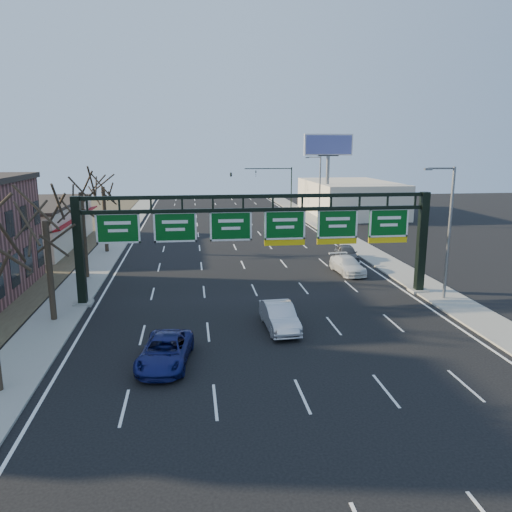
{
  "coord_description": "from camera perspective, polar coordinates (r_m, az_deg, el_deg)",
  "views": [
    {
      "loc": [
        -4.44,
        -24.83,
        10.29
      ],
      "look_at": [
        -0.26,
        7.06,
        3.2
      ],
      "focal_mm": 35.0,
      "sensor_mm": 36.0,
      "label": 1
    }
  ],
  "objects": [
    {
      "name": "sign_gantry",
      "position": [
        33.63,
        0.5,
        2.74
      ],
      "size": [
        24.6,
        1.2,
        7.2
      ],
      "color": "black",
      "rests_on": "ground"
    },
    {
      "name": "car_grey_far",
      "position": [
        46.34,
        10.31,
        0.33
      ],
      "size": [
        2.17,
        4.45,
        1.46
      ],
      "primitive_type": "imported",
      "rotation": [
        0.0,
        0.0,
        -0.11
      ],
      "color": "#404145",
      "rests_on": "ground"
    },
    {
      "name": "tree_gantry",
      "position": [
        31.14,
        -23.12,
        5.59
      ],
      "size": [
        3.6,
        3.6,
        8.48
      ],
      "color": "#2E2619",
      "rests_on": "sidewalk_left"
    },
    {
      "name": "tree_far",
      "position": [
        50.6,
        -17.17,
        8.71
      ],
      "size": [
        3.6,
        3.6,
        8.86
      ],
      "color": "#2E2619",
      "rests_on": "sidewalk_left"
    },
    {
      "name": "lane_markings",
      "position": [
        46.2,
        -1.77,
        -0.43
      ],
      "size": [
        21.6,
        120.0,
        0.01
      ],
      "primitive_type": "cube",
      "color": "white",
      "rests_on": "ground"
    },
    {
      "name": "cream_strip",
      "position": [
        57.01,
        -24.82,
        3.29
      ],
      "size": [
        10.9,
        18.4,
        4.7
      ],
      "color": "beige",
      "rests_on": "ground"
    },
    {
      "name": "car_silver_distant",
      "position": [
        59.01,
        -9.16,
        2.94
      ],
      "size": [
        2.27,
        4.57,
        1.44
      ],
      "primitive_type": "imported",
      "rotation": [
        0.0,
        0.0,
        -0.18
      ],
      "color": "#AFAEB3",
      "rests_on": "ground"
    },
    {
      "name": "sidewalk_right",
      "position": [
        49.1,
        13.27,
        0.07
      ],
      "size": [
        3.0,
        120.0,
        0.12
      ],
      "primitive_type": "cube",
      "color": "gray",
      "rests_on": "ground"
    },
    {
      "name": "car_silver_sedan",
      "position": [
        28.8,
        2.68,
        -6.92
      ],
      "size": [
        1.82,
        4.62,
        1.5
      ],
      "primitive_type": "imported",
      "rotation": [
        0.0,
        0.0,
        0.05
      ],
      "color": "#BABABF",
      "rests_on": "ground"
    },
    {
      "name": "building_right_distant",
      "position": [
        79.1,
        10.64,
        6.57
      ],
      "size": [
        12.0,
        20.0,
        5.0
      ],
      "primitive_type": "cube",
      "color": "beige",
      "rests_on": "ground"
    },
    {
      "name": "streetlight_far",
      "position": [
        67.2,
        7.2,
        7.89
      ],
      "size": [
        2.15,
        0.22,
        9.0
      ],
      "color": "slate",
      "rests_on": "sidewalk_right"
    },
    {
      "name": "car_white_wagon",
      "position": [
        41.95,
        10.4,
        -1.02
      ],
      "size": [
        2.27,
        4.81,
        1.36
      ],
      "primitive_type": "imported",
      "rotation": [
        0.0,
        0.0,
        0.08
      ],
      "color": "white",
      "rests_on": "ground"
    },
    {
      "name": "billboard_right",
      "position": [
        72.47,
        8.26,
        11.34
      ],
      "size": [
        7.0,
        0.5,
        12.0
      ],
      "color": "slate",
      "rests_on": "ground"
    },
    {
      "name": "sidewalk_left",
      "position": [
        46.73,
        -17.58,
        -0.8
      ],
      "size": [
        3.0,
        120.0,
        0.12
      ],
      "primitive_type": "cube",
      "color": "gray",
      "rests_on": "ground"
    },
    {
      "name": "car_blue_suv",
      "position": [
        24.74,
        -10.35,
        -10.65
      ],
      "size": [
        2.89,
        5.13,
        1.35
      ],
      "primitive_type": "imported",
      "rotation": [
        0.0,
        0.0,
        -0.14
      ],
      "color": "navy",
      "rests_on": "ground"
    },
    {
      "name": "traffic_signal_mast",
      "position": [
        80.61,
        -0.24,
        9.03
      ],
      "size": [
        10.16,
        0.54,
        7.0
      ],
      "color": "black",
      "rests_on": "ground"
    },
    {
      "name": "ground",
      "position": [
        27.24,
        2.51,
        -9.77
      ],
      "size": [
        160.0,
        160.0,
        0.0
      ],
      "primitive_type": "plane",
      "color": "black",
      "rests_on": "ground"
    },
    {
      "name": "streetlight_near",
      "position": [
        35.54,
        21.07,
        3.17
      ],
      "size": [
        2.15,
        0.22,
        9.0
      ],
      "color": "slate",
      "rests_on": "sidewalk_right"
    },
    {
      "name": "tree_mid",
      "position": [
        40.77,
        -19.5,
        8.31
      ],
      "size": [
        3.6,
        3.6,
        9.24
      ],
      "color": "#2E2619",
      "rests_on": "sidewalk_left"
    }
  ]
}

